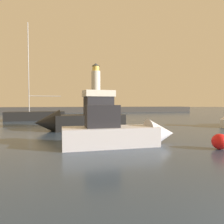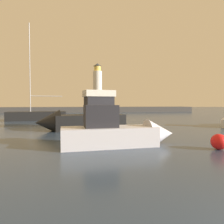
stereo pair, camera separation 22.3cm
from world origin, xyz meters
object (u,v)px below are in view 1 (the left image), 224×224
at_px(lighthouse, 96,86).
at_px(mooring_buoy, 220,142).
at_px(sailboat_moored, 35,116).
at_px(motorboat_3, 124,133).
at_px(motorboat_1, 82,117).

xyz_separation_m(lighthouse, mooring_buoy, (0.30, -52.78, -7.50)).
height_order(sailboat_moored, mooring_buoy, sailboat_moored).
relative_size(motorboat_3, mooring_buoy, 8.12).
height_order(lighthouse, mooring_buoy, lighthouse).
distance_m(motorboat_3, mooring_buoy, 5.67).
relative_size(motorboat_1, motorboat_3, 1.24).
bearing_deg(lighthouse, sailboat_moored, -115.25).
bearing_deg(sailboat_moored, lighthouse, 64.75).
height_order(motorboat_3, mooring_buoy, motorboat_3).
relative_size(motorboat_3, sailboat_moored, 0.49).
xyz_separation_m(lighthouse, motorboat_1, (-7.03, -41.99, -6.67)).
relative_size(lighthouse, mooring_buoy, 14.64).
height_order(lighthouse, sailboat_moored, sailboat_moored).
distance_m(lighthouse, sailboat_moored, 32.52).
bearing_deg(mooring_buoy, sailboat_moored, 119.84).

